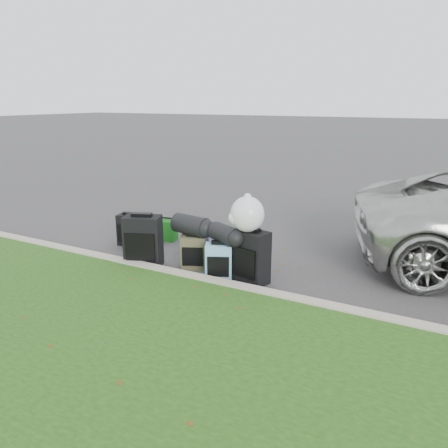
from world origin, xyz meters
The scene contains 12 objects.
ground centered at (0.00, 0.00, 0.00)m, with size 120.00×120.00×0.00m, color #383535.
curb centered at (0.00, -1.00, 0.07)m, with size 120.00×0.18×0.15m, color #9E937F.
suitcase_small_black centered at (-1.81, -0.05, 0.27)m, with size 0.44×0.24×0.54m, color black.
suitcase_large_black_left centered at (-0.99, -0.74, 0.39)m, with size 0.55×0.33×0.79m, color black.
suitcase_olive centered at (-0.27, -0.46, 0.25)m, with size 0.37×0.23×0.51m, color #383621.
suitcase_teal centered at (0.28, -0.66, 0.26)m, with size 0.37×0.22×0.53m, color teal.
suitcase_large_black_right centered at (0.71, -0.53, 0.37)m, with size 0.50×0.30×0.74m, color black.
tote_green centered at (-1.43, 0.48, 0.19)m, with size 0.33×0.26×0.37m, color #166417.
tote_navy centered at (-0.58, 0.23, 0.14)m, with size 0.27×0.21×0.28m, color navy.
duffel_left centered at (-0.33, -0.42, 0.66)m, with size 0.30×0.30×0.56m, color black.
duffel_right centered at (0.33, -0.58, 0.66)m, with size 0.26×0.26×0.47m, color black.
trash_bag centered at (0.66, -0.55, 0.98)m, with size 0.47×0.47×0.47m, color white.
Camera 1 is at (3.05, -5.70, 2.47)m, focal length 35.00 mm.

